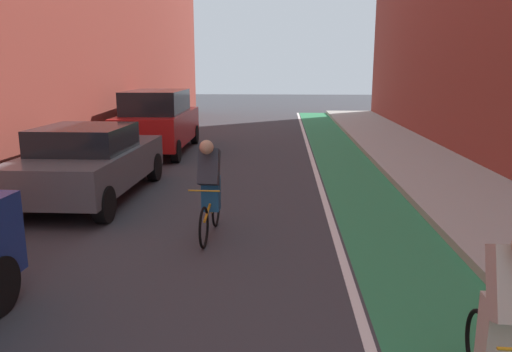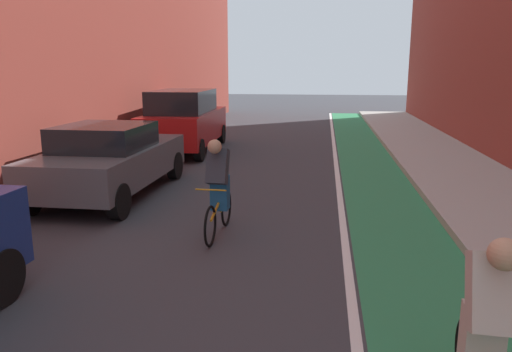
{
  "view_description": "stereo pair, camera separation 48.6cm",
  "coord_description": "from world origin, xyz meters",
  "px_view_note": "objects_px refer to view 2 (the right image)",
  "views": [
    {
      "loc": [
        1.23,
        5.97,
        2.67
      ],
      "look_at": [
        0.9,
        11.97,
        1.35
      ],
      "focal_mm": 34.72,
      "sensor_mm": 36.0,
      "label": 1
    },
    {
      "loc": [
        1.71,
        6.01,
        2.67
      ],
      "look_at": [
        0.9,
        11.97,
        1.35
      ],
      "focal_mm": 34.72,
      "sensor_mm": 36.0,
      "label": 2
    }
  ],
  "objects_px": {
    "parked_sedan_gray": "(110,159)",
    "cyclist_mid": "(487,328)",
    "parked_suv_red": "(184,120)",
    "cyclist_trailing": "(218,187)"
  },
  "relations": [
    {
      "from": "cyclist_trailing",
      "to": "parked_sedan_gray",
      "type": "bearing_deg",
      "value": 141.75
    },
    {
      "from": "parked_sedan_gray",
      "to": "parked_suv_red",
      "type": "bearing_deg",
      "value": 89.98
    },
    {
      "from": "parked_sedan_gray",
      "to": "cyclist_mid",
      "type": "distance_m",
      "value": 8.5
    },
    {
      "from": "parked_suv_red",
      "to": "cyclist_mid",
      "type": "relative_size",
      "value": 2.85
    },
    {
      "from": "cyclist_mid",
      "to": "parked_suv_red",
      "type": "bearing_deg",
      "value": 115.1
    },
    {
      "from": "parked_suv_red",
      "to": "cyclist_trailing",
      "type": "distance_m",
      "value": 8.47
    },
    {
      "from": "parked_suv_red",
      "to": "cyclist_mid",
      "type": "xyz_separation_m",
      "value": [
        5.66,
        -12.09,
        -0.17
      ]
    },
    {
      "from": "parked_suv_red",
      "to": "cyclist_mid",
      "type": "height_order",
      "value": "parked_suv_red"
    },
    {
      "from": "parked_sedan_gray",
      "to": "cyclist_mid",
      "type": "height_order",
      "value": "cyclist_mid"
    },
    {
      "from": "cyclist_mid",
      "to": "cyclist_trailing",
      "type": "distance_m",
      "value": 5.0
    }
  ]
}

